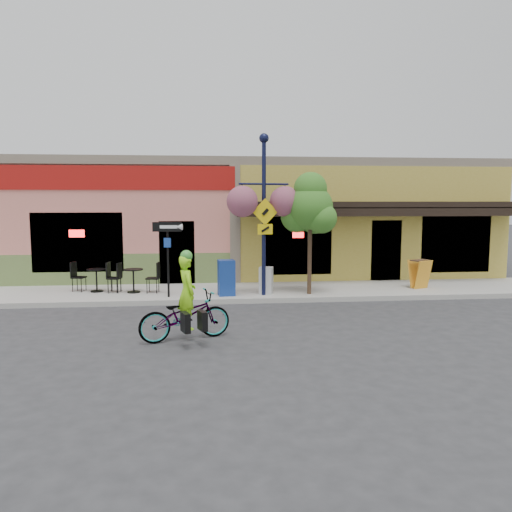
# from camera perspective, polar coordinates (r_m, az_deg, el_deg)

# --- Properties ---
(ground) EXTENTS (90.00, 90.00, 0.00)m
(ground) POSITION_cam_1_polar(r_m,az_deg,el_deg) (14.22, 2.51, -5.81)
(ground) COLOR #2D2D30
(ground) RESTS_ON ground
(sidewalk) EXTENTS (24.00, 3.00, 0.15)m
(sidewalk) POSITION_cam_1_polar(r_m,az_deg,el_deg) (16.15, 1.49, -4.07)
(sidewalk) COLOR #9E9B93
(sidewalk) RESTS_ON ground
(curb) EXTENTS (24.00, 0.12, 0.15)m
(curb) POSITION_cam_1_polar(r_m,az_deg,el_deg) (14.74, 2.20, -5.08)
(curb) COLOR #A8A59E
(curb) RESTS_ON ground
(building) EXTENTS (18.20, 8.20, 4.50)m
(building) POSITION_cam_1_polar(r_m,az_deg,el_deg) (21.36, -0.37, 4.36)
(building) COLOR #D7796A
(building) RESTS_ON ground
(bicycle) EXTENTS (2.13, 1.31, 1.06)m
(bicycle) POSITION_cam_1_polar(r_m,az_deg,el_deg) (10.91, -8.12, -6.79)
(bicycle) COLOR maroon
(bicycle) RESTS_ON ground
(cyclist_rider) EXTENTS (0.55, 0.67, 1.59)m
(cyclist_rider) POSITION_cam_1_polar(r_m,az_deg,el_deg) (10.85, -7.88, -5.41)
(cyclist_rider) COLOR #96F019
(cyclist_rider) RESTS_ON ground
(lamp_post) EXTENTS (1.63, 0.91, 4.82)m
(lamp_post) POSITION_cam_1_polar(r_m,az_deg,el_deg) (14.90, 0.90, 4.68)
(lamp_post) COLOR #101433
(lamp_post) RESTS_ON sidewalk
(one_way_sign) EXTENTS (0.87, 0.27, 2.22)m
(one_way_sign) POSITION_cam_1_polar(r_m,az_deg,el_deg) (14.89, -10.02, -0.43)
(one_way_sign) COLOR black
(one_way_sign) RESTS_ON sidewalk
(cafe_set_left) EXTENTS (1.71, 1.15, 0.94)m
(cafe_set_left) POSITION_cam_1_polar(r_m,az_deg,el_deg) (16.38, -17.77, -2.29)
(cafe_set_left) COLOR black
(cafe_set_left) RESTS_ON sidewalk
(cafe_set_right) EXTENTS (1.69, 1.00, 0.96)m
(cafe_set_right) POSITION_cam_1_polar(r_m,az_deg,el_deg) (15.93, -13.83, -2.37)
(cafe_set_right) COLOR black
(cafe_set_right) RESTS_ON sidewalk
(newspaper_box_blue) EXTENTS (0.53, 0.48, 1.07)m
(newspaper_box_blue) POSITION_cam_1_polar(r_m,az_deg,el_deg) (15.02, -3.41, -2.50)
(newspaper_box_blue) COLOR navy
(newspaper_box_blue) RESTS_ON sidewalk
(newspaper_box_grey) EXTENTS (0.48, 0.45, 0.83)m
(newspaper_box_grey) POSITION_cam_1_polar(r_m,az_deg,el_deg) (15.24, 1.16, -2.82)
(newspaper_box_grey) COLOR #B0B0B0
(newspaper_box_grey) RESTS_ON sidewalk
(street_tree) EXTENTS (1.87, 1.87, 3.74)m
(street_tree) POSITION_cam_1_polar(r_m,az_deg,el_deg) (15.19, 6.18, 2.64)
(street_tree) COLOR #3D7A26
(street_tree) RESTS_ON sidewalk
(sandwich_board) EXTENTS (0.68, 0.60, 0.94)m
(sandwich_board) POSITION_cam_1_polar(r_m,az_deg,el_deg) (16.97, 18.60, -2.03)
(sandwich_board) COLOR #F2A126
(sandwich_board) RESTS_ON sidewalk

